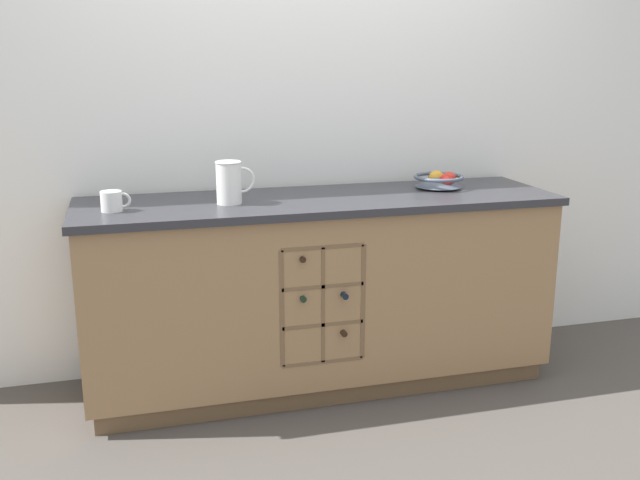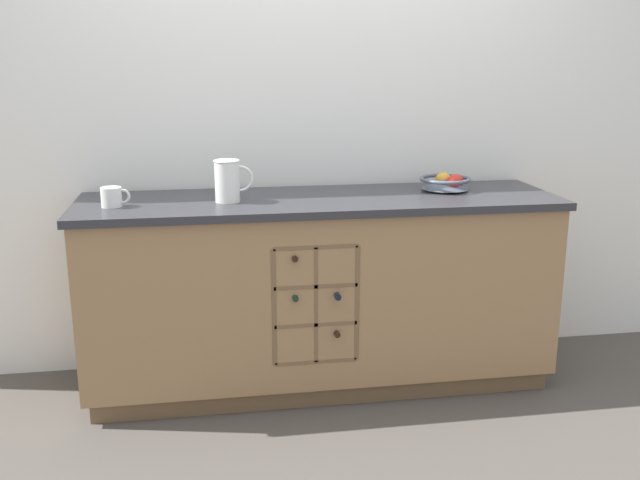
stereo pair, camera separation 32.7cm
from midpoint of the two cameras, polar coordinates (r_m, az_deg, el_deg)
ground_plane at (r=3.51m, az=2.72°, el=-11.24°), size 14.00×14.00×0.00m
back_wall at (r=3.52m, az=1.74°, el=10.42°), size 4.53×0.06×2.55m
kitchen_island at (r=3.34m, az=2.81°, el=-4.13°), size 2.17×0.63×0.90m
fruit_bowl at (r=3.47m, az=12.74°, el=4.53°), size 0.24×0.24×0.08m
white_pitcher at (r=3.12m, az=-4.40°, el=4.79°), size 0.17×0.11×0.18m
ceramic_mug at (r=3.10m, az=-13.43°, el=3.34°), size 0.12×0.09×0.08m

